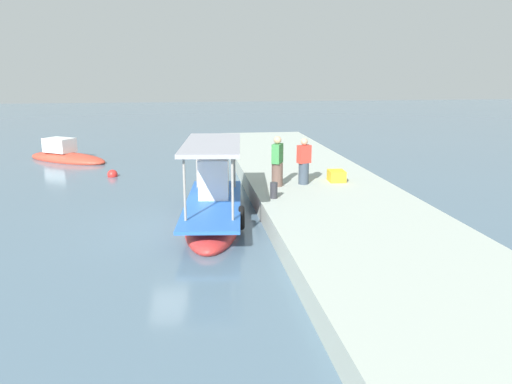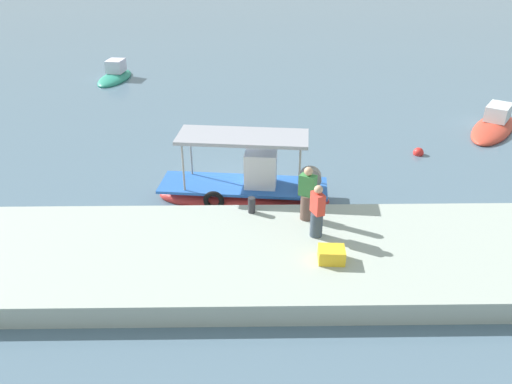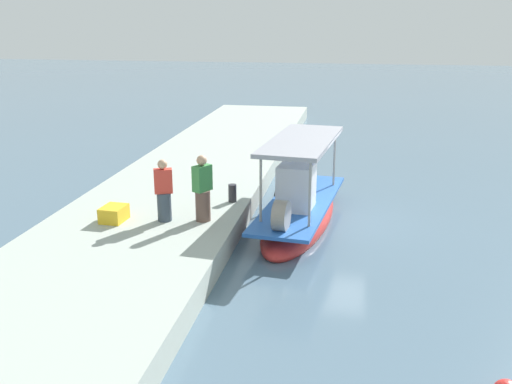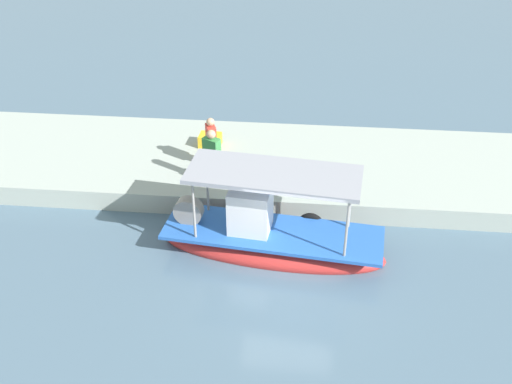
{
  "view_description": "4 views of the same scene",
  "coord_description": "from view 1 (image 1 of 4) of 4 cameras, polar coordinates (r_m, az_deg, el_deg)",
  "views": [
    {
      "loc": [
        -14.83,
        0.01,
        4.75
      ],
      "look_at": [
        -0.01,
        -2.05,
        1.08
      ],
      "focal_mm": 35.51,
      "sensor_mm": 36.0,
      "label": 1
    },
    {
      "loc": [
        0.75,
        -17.24,
        8.95
      ],
      "look_at": [
        0.97,
        -2.22,
        1.11
      ],
      "focal_mm": 36.09,
      "sensor_mm": 36.0,
      "label": 2
    },
    {
      "loc": [
        16.67,
        0.76,
        5.9
      ],
      "look_at": [
        -0.07,
        -2.21,
        0.71
      ],
      "focal_mm": 40.63,
      "sensor_mm": 36.0,
      "label": 3
    },
    {
      "loc": [
        -0.28,
        12.64,
        10.62
      ],
      "look_at": [
        1.16,
        -2.5,
        0.81
      ],
      "focal_mm": 43.06,
      "sensor_mm": 36.0,
      "label": 4
    }
  ],
  "objects": [
    {
      "name": "ground_plane",
      "position": [
        15.57,
        -7.53,
        -4.11
      ],
      "size": [
        120.0,
        120.0,
        0.0
      ],
      "primitive_type": "plane",
      "color": "slate"
    },
    {
      "name": "dock_quay",
      "position": [
        16.22,
        9.77,
        -2.27
      ],
      "size": [
        36.0,
        5.13,
        0.65
      ],
      "primitive_type": "cube",
      "color": "#A6B0A6",
      "rests_on": "ground_plane"
    },
    {
      "name": "main_fishing_boat",
      "position": [
        16.07,
        -4.79,
        -1.79
      ],
      "size": [
        6.37,
        2.38,
        2.9
      ],
      "color": "red",
      "rests_on": "ground_plane"
    },
    {
      "name": "fisherman_near_bollard",
      "position": [
        18.37,
        5.41,
        3.23
      ],
      "size": [
        0.48,
        0.54,
        1.68
      ],
      "color": "#394553",
      "rests_on": "dock_quay"
    },
    {
      "name": "fisherman_by_crate",
      "position": [
        17.97,
        2.42,
        3.21
      ],
      "size": [
        0.58,
        0.54,
        1.79
      ],
      "color": "brown",
      "rests_on": "dock_quay"
    },
    {
      "name": "mooring_bollard",
      "position": [
        16.35,
        2.02,
        0.19
      ],
      "size": [
        0.24,
        0.24,
        0.53
      ],
      "primitive_type": "cylinder",
      "color": "#2D2D33",
      "rests_on": "dock_quay"
    },
    {
      "name": "cargo_crate",
      "position": [
        19.07,
        9.05,
        1.81
      ],
      "size": [
        0.76,
        0.62,
        0.41
      ],
      "primitive_type": "cube",
      "rotation": [
        0.0,
        0.0,
        3.08
      ],
      "color": "yellow",
      "rests_on": "dock_quay"
    },
    {
      "name": "marker_buoy",
      "position": [
        23.69,
        -15.86,
        1.9
      ],
      "size": [
        0.45,
        0.45,
        0.45
      ],
      "color": "red",
      "rests_on": "ground_plane"
    },
    {
      "name": "moored_boat_near",
      "position": [
        28.62,
        -20.59,
        3.75
      ],
      "size": [
        4.29,
        5.11,
        1.41
      ],
      "color": "#CA402E",
      "rests_on": "ground_plane"
    }
  ]
}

